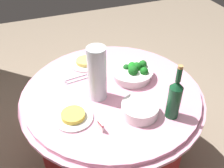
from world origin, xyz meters
TOP-DOWN VIEW (x-y plane):
  - ground_plane at (0.00, 0.00)m, footprint 6.00×6.00m
  - buffet_table at (0.00, 0.00)m, footprint 1.16×1.16m
  - broccoli_bowl at (0.08, -0.18)m, footprint 0.28×0.28m
  - plate_stack at (-0.25, -0.07)m, footprint 0.21×0.21m
  - wine_bottle at (-0.33, -0.23)m, footprint 0.07×0.07m
  - decorative_fruit_vase at (-0.02, 0.10)m, footprint 0.11×0.11m
  - serving_tongs at (0.19, 0.18)m, footprint 0.06×0.17m
  - food_plate_noodles at (0.35, 0.08)m, footprint 0.22×0.22m
  - food_plate_fried_egg at (-0.15, 0.29)m, footprint 0.22×0.22m
  - label_placard_front at (-0.29, 0.17)m, footprint 0.05×0.02m

SIDE VIEW (x-z plane):
  - ground_plane at x=0.00m, z-range 0.00..0.00m
  - buffet_table at x=0.00m, z-range 0.01..0.75m
  - serving_tongs at x=0.19m, z-range 0.74..0.75m
  - food_plate_noodles at x=0.35m, z-range 0.73..0.77m
  - food_plate_fried_egg at x=-0.15m, z-range 0.74..0.77m
  - label_placard_front at x=-0.29m, z-range 0.74..0.80m
  - plate_stack at x=-0.25m, z-range 0.74..0.81m
  - broccoli_bowl at x=0.08m, z-range 0.73..0.84m
  - wine_bottle at x=-0.33m, z-range 0.70..1.04m
  - decorative_fruit_vase at x=-0.02m, z-range 0.72..1.06m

